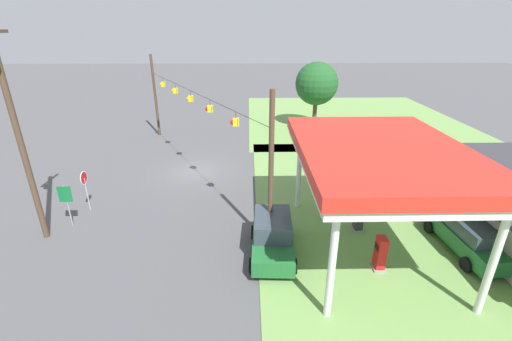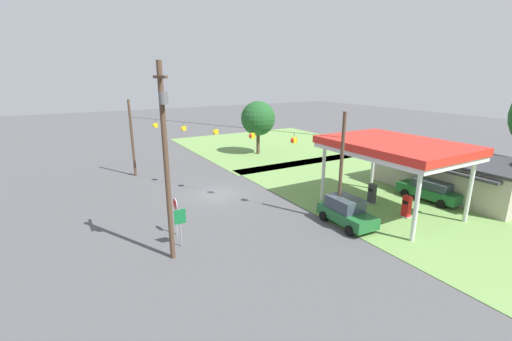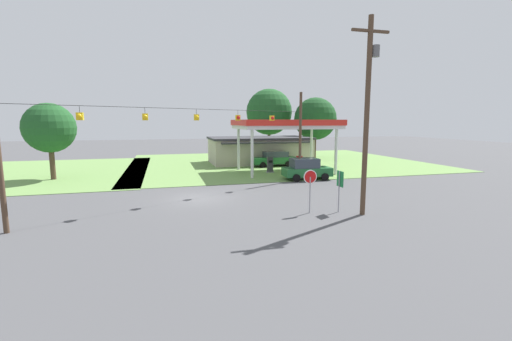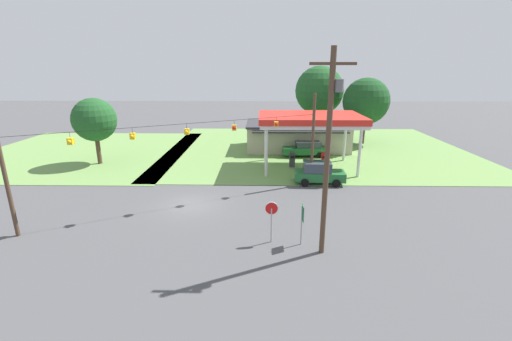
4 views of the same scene
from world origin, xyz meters
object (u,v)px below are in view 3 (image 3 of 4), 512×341
(gas_station_canopy, at_px, (285,125))
(fuel_pump_far, at_px, (299,164))
(tree_behind_station, at_px, (269,112))
(utility_pole_main, at_px, (368,107))
(car_at_pumps_front, at_px, (306,169))
(route_sign, at_px, (340,183))
(stop_sign_roadside, at_px, (310,182))
(tree_far_back, at_px, (315,119))
(tree_west_verge, at_px, (49,128))
(fuel_pump_near, at_px, (270,165))
(car_at_pumps_rear, at_px, (273,159))
(gas_station_store, at_px, (259,150))

(gas_station_canopy, bearing_deg, fuel_pump_far, -0.06)
(tree_behind_station, bearing_deg, utility_pole_main, -98.14)
(car_at_pumps_front, bearing_deg, tree_behind_station, 84.31)
(fuel_pump_far, distance_m, route_sign, 16.03)
(car_at_pumps_front, distance_m, stop_sign_roadside, 11.46)
(route_sign, xyz_separation_m, tree_far_back, (11.01, 27.13, 3.84))
(gas_station_canopy, xyz_separation_m, tree_west_verge, (-21.66, 1.20, -0.25))
(tree_far_back, bearing_deg, gas_station_canopy, -126.81)
(gas_station_canopy, relative_size, tree_west_verge, 1.44)
(gas_station_canopy, xyz_separation_m, fuel_pump_near, (-1.60, -0.00, -4.08))
(tree_behind_station, bearing_deg, tree_west_verge, -148.91)
(car_at_pumps_front, distance_m, tree_west_verge, 23.04)
(tree_behind_station, height_order, tree_west_verge, tree_behind_station)
(car_at_pumps_rear, bearing_deg, gas_station_canopy, 83.17)
(car_at_pumps_rear, bearing_deg, utility_pole_main, 82.71)
(gas_station_store, distance_m, tree_behind_station, 9.89)
(tree_behind_station, bearing_deg, fuel_pump_far, -96.33)
(fuel_pump_near, relative_size, tree_far_back, 0.19)
(stop_sign_roadside, height_order, tree_far_back, tree_far_back)
(gas_station_store, relative_size, fuel_pump_near, 7.55)
(tree_west_verge, bearing_deg, fuel_pump_far, -2.97)
(stop_sign_roadside, relative_size, tree_behind_station, 0.25)
(tree_west_verge, bearing_deg, gas_station_canopy, -3.18)
(car_at_pumps_front, bearing_deg, route_sign, -101.05)
(car_at_pumps_rear, distance_m, tree_far_back, 11.79)
(route_sign, distance_m, tree_far_back, 29.53)
(route_sign, distance_m, tree_west_verge, 25.73)
(tree_west_verge, bearing_deg, tree_far_back, 18.93)
(tree_far_back, bearing_deg, fuel_pump_far, -121.41)
(utility_pole_main, distance_m, tree_far_back, 29.70)
(fuel_pump_far, bearing_deg, gas_station_canopy, 179.94)
(stop_sign_roadside, bearing_deg, utility_pole_main, 158.37)
(fuel_pump_near, relative_size, stop_sign_roadside, 0.66)
(car_at_pumps_rear, bearing_deg, tree_behind_station, -107.90)
(car_at_pumps_front, height_order, route_sign, route_sign)
(fuel_pump_near, distance_m, tree_behind_station, 18.02)
(fuel_pump_far, xyz_separation_m, tree_west_verge, (-23.25, 1.21, 3.84))
(car_at_pumps_front, height_order, tree_west_verge, tree_west_verge)
(route_sign, bearing_deg, tree_west_verge, 139.14)
(gas_station_store, bearing_deg, gas_station_canopy, -88.00)
(fuel_pump_near, xyz_separation_m, tree_behind_station, (5.00, 16.32, 5.79))
(route_sign, relative_size, tree_west_verge, 0.35)
(fuel_pump_far, xyz_separation_m, tree_far_back, (7.09, 11.61, 4.77))
(fuel_pump_far, height_order, car_at_pumps_rear, car_at_pumps_rear)
(car_at_pumps_front, bearing_deg, car_at_pumps_rear, 92.67)
(gas_station_canopy, relative_size, utility_pole_main, 0.92)
(gas_station_store, relative_size, tree_far_back, 1.46)
(utility_pole_main, relative_size, tree_west_verge, 1.57)
(gas_station_canopy, xyz_separation_m, fuel_pump_far, (1.60, -0.00, -4.08))
(route_sign, height_order, utility_pole_main, utility_pole_main)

